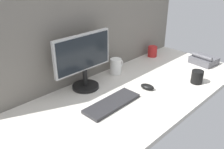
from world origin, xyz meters
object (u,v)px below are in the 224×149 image
at_px(keyboard, 112,103).
at_px(mug_red_plastic, 152,51).
at_px(monitor, 84,59).
at_px(mug_black_travel, 197,77).
at_px(desk_phone, 204,60).
at_px(mouse, 147,87).
at_px(mug_ceramic_white, 116,66).

height_order(keyboard, mug_red_plastic, mug_red_plastic).
relative_size(monitor, mug_black_travel, 4.72).
xyz_separation_m(keyboard, desk_phone, (0.99, -0.09, 0.02)).
distance_m(monitor, desk_phone, 1.05).
bearing_deg(desk_phone, mug_black_travel, -160.77).
relative_size(mouse, mug_ceramic_white, 0.78).
relative_size(monitor, mouse, 4.50).
height_order(mouse, mug_black_travel, mug_black_travel).
relative_size(keyboard, mug_ceramic_white, 2.99).
xyz_separation_m(monitor, mug_red_plastic, (0.79, 0.03, -0.16)).
bearing_deg(keyboard, mug_black_travel, -20.73).
bearing_deg(desk_phone, mug_ceramic_white, 149.41).
relative_size(monitor, keyboard, 1.17).
distance_m(mug_black_travel, desk_phone, 0.39).
xyz_separation_m(monitor, desk_phone, (0.96, -0.38, -0.17)).
height_order(keyboard, desk_phone, desk_phone).
distance_m(monitor, mug_red_plastic, 0.81).
bearing_deg(monitor, mug_red_plastic, 1.84).
xyz_separation_m(keyboard, mouse, (0.30, -0.03, 0.01)).
relative_size(mug_black_travel, desk_phone, 0.44).
height_order(mouse, mug_ceramic_white, mug_ceramic_white).
bearing_deg(desk_phone, mouse, 174.83).
height_order(monitor, desk_phone, monitor).
distance_m(monitor, mug_ceramic_white, 0.34).
bearing_deg(mug_ceramic_white, desk_phone, -30.59).
height_order(monitor, mug_red_plastic, monitor).
distance_m(keyboard, mouse, 0.31).
bearing_deg(keyboard, desk_phone, -6.69).
xyz_separation_m(monitor, keyboard, (-0.02, -0.29, -0.20)).
distance_m(keyboard, mug_black_travel, 0.66).
bearing_deg(keyboard, mug_red_plastic, 19.35).
distance_m(monitor, mug_black_travel, 0.80).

